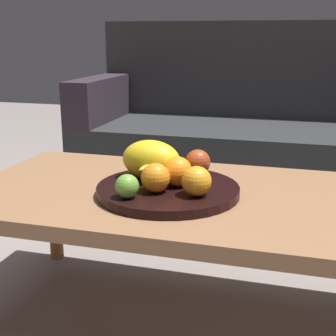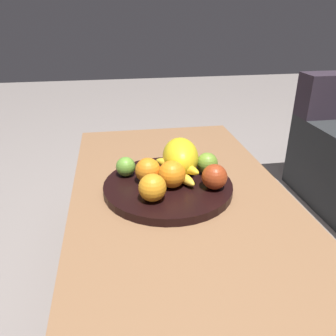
{
  "view_description": "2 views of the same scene",
  "coord_description": "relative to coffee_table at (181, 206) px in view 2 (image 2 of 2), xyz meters",
  "views": [
    {
      "loc": [
        0.3,
        -1.22,
        0.84
      ],
      "look_at": [
        -0.03,
        -0.03,
        0.49
      ],
      "focal_mm": 50.94,
      "sensor_mm": 36.0,
      "label": 1
    },
    {
      "loc": [
        0.86,
        -0.18,
        0.92
      ],
      "look_at": [
        -0.03,
        -0.03,
        0.49
      ],
      "focal_mm": 36.38,
      "sensor_mm": 36.0,
      "label": 2
    }
  ],
  "objects": [
    {
      "name": "orange_left",
      "position": [
        -0.05,
        -0.09,
        0.11
      ],
      "size": [
        0.08,
        0.08,
        0.08
      ],
      "primitive_type": "sphere",
      "color": "orange",
      "rests_on": "fruit_bowl"
    },
    {
      "name": "ground_plane",
      "position": [
        0.0,
        0.0,
        -0.37
      ],
      "size": [
        8.0,
        8.0,
        0.0
      ],
      "primitive_type": "plane",
      "color": "gray"
    },
    {
      "name": "coffee_table",
      "position": [
        0.0,
        0.0,
        0.0
      ],
      "size": [
        1.21,
        0.65,
        0.41
      ],
      "color": "#8F6442",
      "rests_on": "ground_plane"
    },
    {
      "name": "banana_bunch",
      "position": [
        -0.05,
        0.0,
        0.09
      ],
      "size": [
        0.17,
        0.14,
        0.06
      ],
      "color": "yellow",
      "rests_on": "fruit_bowl"
    },
    {
      "name": "orange_front",
      "position": [
        -0.01,
        -0.03,
        0.11
      ],
      "size": [
        0.08,
        0.08,
        0.08
      ],
      "primitive_type": "sphere",
      "color": "orange",
      "rests_on": "fruit_bowl"
    },
    {
      "name": "orange_right",
      "position": [
        0.06,
        -0.09,
        0.11
      ],
      "size": [
        0.08,
        0.08,
        0.08
      ],
      "primitive_type": "sphere",
      "color": "orange",
      "rests_on": "fruit_bowl"
    },
    {
      "name": "apple_front",
      "position": [
        -0.08,
        0.1,
        0.1
      ],
      "size": [
        0.07,
        0.07,
        0.07
      ],
      "primitive_type": "sphere",
      "color": "olive",
      "rests_on": "fruit_bowl"
    },
    {
      "name": "fruit_bowl",
      "position": [
        -0.03,
        -0.03,
        0.05
      ],
      "size": [
        0.39,
        0.39,
        0.03
      ],
      "primitive_type": "cylinder",
      "color": "black",
      "rests_on": "coffee_table"
    },
    {
      "name": "melon_large_front",
      "position": [
        -0.09,
        0.02,
        0.12
      ],
      "size": [
        0.18,
        0.13,
        0.11
      ],
      "primitive_type": "ellipsoid",
      "rotation": [
        0.0,
        0.0,
        -0.1
      ],
      "color": "yellow",
      "rests_on": "fruit_bowl"
    },
    {
      "name": "apple_right",
      "position": [
        0.02,
        0.09,
        0.1
      ],
      "size": [
        0.07,
        0.07,
        0.07
      ],
      "primitive_type": "sphere",
      "color": "#A63C1A",
      "rests_on": "fruit_bowl"
    },
    {
      "name": "apple_left",
      "position": [
        -0.1,
        -0.16,
        0.1
      ],
      "size": [
        0.06,
        0.06,
        0.06
      ],
      "primitive_type": "sphere",
      "color": "#69A238",
      "rests_on": "fruit_bowl"
    }
  ]
}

